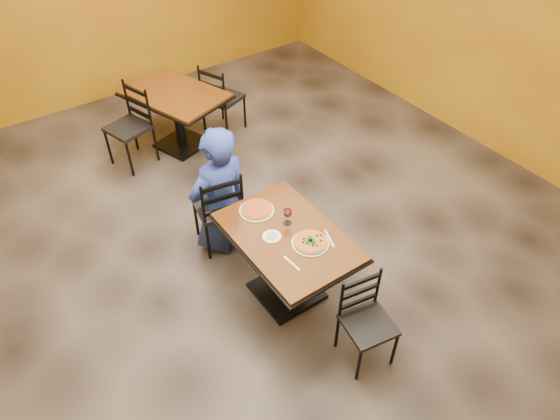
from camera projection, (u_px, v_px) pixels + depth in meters
floor at (258, 259)px, 4.97m from camera, size 7.00×8.00×0.01m
wall_right at (521, 31)px, 5.46m from camera, size 0.01×8.00×3.00m
table_main at (287, 251)px, 4.29m from camera, size 0.83×1.23×0.75m
table_second at (177, 107)px, 6.10m from camera, size 1.17×1.42×0.75m
chair_main_near at (368, 325)px, 3.90m from camera, size 0.43×0.43×0.82m
chair_main_far at (218, 206)px, 4.86m from camera, size 0.49×0.49×0.93m
chair_second_left at (128, 128)px, 5.87m from camera, size 0.54×0.54×0.97m
chair_second_right at (223, 98)px, 6.43m from camera, size 0.55×0.55×0.94m
diner at (219, 189)px, 4.73m from camera, size 0.70×0.50×1.35m
plate_main at (310, 243)px, 4.08m from camera, size 0.31×0.31×0.01m
pizza_main at (310, 242)px, 4.07m from camera, size 0.28×0.28×0.02m
plate_far at (257, 210)px, 4.38m from camera, size 0.31×0.31×0.01m
pizza_far at (257, 209)px, 4.37m from camera, size 0.28×0.28×0.02m
side_plate at (272, 237)px, 4.14m from camera, size 0.16×0.16×0.01m
dip at (272, 236)px, 4.14m from camera, size 0.09×0.09×0.01m
wine_glass at (288, 215)px, 4.21m from camera, size 0.08×0.08×0.18m
fork at (292, 263)px, 3.93m from camera, size 0.03×0.19×0.00m
knife at (329, 238)px, 4.13m from camera, size 0.08×0.20×0.00m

